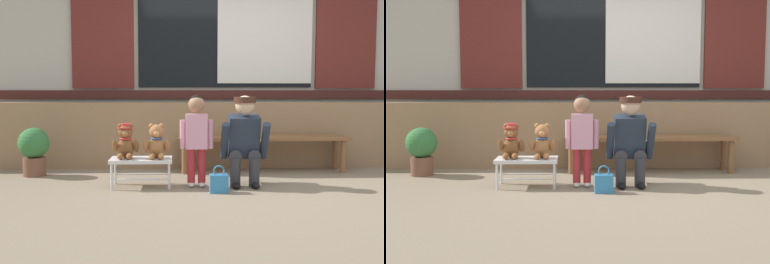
{
  "view_description": "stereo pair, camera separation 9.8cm",
  "coord_description": "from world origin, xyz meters",
  "views": [
    {
      "loc": [
        -0.73,
        -4.56,
        0.99
      ],
      "look_at": [
        -0.52,
        0.44,
        0.55
      ],
      "focal_mm": 43.05,
      "sensor_mm": 36.0,
      "label": 1
    },
    {
      "loc": [
        -0.63,
        -4.57,
        0.99
      ],
      "look_at": [
        -0.52,
        0.44,
        0.55
      ],
      "focal_mm": 43.05,
      "sensor_mm": 36.0,
      "label": 2
    }
  ],
  "objects": [
    {
      "name": "ground_plane",
      "position": [
        0.0,
        0.0,
        0.0
      ],
      "size": [
        60.0,
        60.0,
        0.0
      ],
      "primitive_type": "plane",
      "color": "#84725B"
    },
    {
      "name": "brick_low_wall",
      "position": [
        0.0,
        1.43,
        0.42
      ],
      "size": [
        7.77,
        0.25,
        0.85
      ],
      "primitive_type": "cube",
      "color": "#997551",
      "rests_on": "ground"
    },
    {
      "name": "shop_facade",
      "position": [
        0.0,
        1.94,
        1.87
      ],
      "size": [
        7.93,
        0.26,
        3.74
      ],
      "color": "#B7B2A3",
      "rests_on": "ground"
    },
    {
      "name": "wooden_bench_long",
      "position": [
        0.38,
        1.06,
        0.37
      ],
      "size": [
        2.1,
        0.4,
        0.44
      ],
      "color": "brown",
      "rests_on": "ground"
    },
    {
      "name": "small_display_bench",
      "position": [
        -1.06,
        0.19,
        0.27
      ],
      "size": [
        0.64,
        0.36,
        0.3
      ],
      "color": "silver",
      "rests_on": "ground"
    },
    {
      "name": "teddy_bear_with_hat",
      "position": [
        -1.22,
        0.19,
        0.47
      ],
      "size": [
        0.28,
        0.27,
        0.36
      ],
      "color": "brown",
      "rests_on": "small_display_bench"
    },
    {
      "name": "teddy_bear_plain",
      "position": [
        -0.9,
        0.19,
        0.46
      ],
      "size": [
        0.28,
        0.26,
        0.36
      ],
      "color": "#A86B3D",
      "rests_on": "small_display_bench"
    },
    {
      "name": "child_standing",
      "position": [
        -0.49,
        0.17,
        0.59
      ],
      "size": [
        0.35,
        0.18,
        0.96
      ],
      "color": "#B7282D",
      "rests_on": "ground"
    },
    {
      "name": "adult_crouching",
      "position": [
        0.03,
        0.23,
        0.48
      ],
      "size": [
        0.5,
        0.49,
        0.95
      ],
      "color": "#333338",
      "rests_on": "ground"
    },
    {
      "name": "handbag_on_ground",
      "position": [
        -0.28,
        -0.13,
        0.1
      ],
      "size": [
        0.18,
        0.11,
        0.27
      ],
      "color": "teal",
      "rests_on": "ground"
    },
    {
      "name": "potted_plant",
      "position": [
        -2.36,
        0.86,
        0.32
      ],
      "size": [
        0.36,
        0.36,
        0.57
      ],
      "color": "brown",
      "rests_on": "ground"
    }
  ]
}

